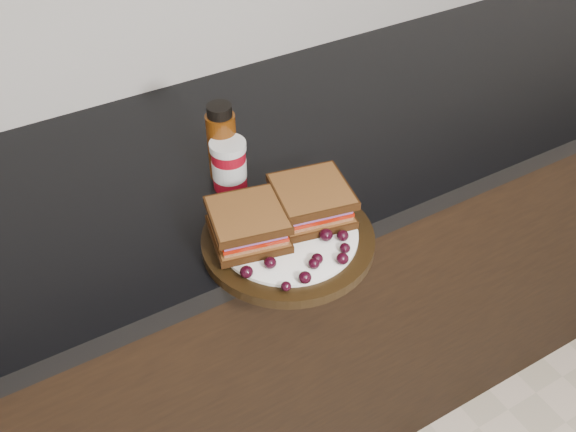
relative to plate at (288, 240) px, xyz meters
name	(u,v)px	position (x,y,z in m)	size (l,w,h in m)	color
base_cabinets	(233,318)	(0.00, 0.27, -0.48)	(3.96, 0.58, 0.86)	black
countertop	(219,166)	(0.00, 0.27, -0.03)	(3.98, 0.60, 0.04)	black
plate	(288,240)	(0.00, 0.00, 0.00)	(0.28, 0.28, 0.02)	black
sandwich_left	(248,224)	(-0.06, 0.02, 0.04)	(0.12, 0.12, 0.05)	brown
sandwich_right	(312,201)	(0.06, 0.02, 0.04)	(0.12, 0.12, 0.05)	brown
grape_0	(247,272)	(-0.10, -0.05, 0.02)	(0.02, 0.02, 0.02)	black
grape_1	(270,263)	(-0.06, -0.05, 0.02)	(0.02, 0.02, 0.02)	black
grape_2	(286,286)	(-0.06, -0.10, 0.02)	(0.02, 0.02, 0.01)	black
grape_3	(305,277)	(-0.03, -0.10, 0.02)	(0.02, 0.02, 0.02)	black
grape_4	(314,264)	(0.00, -0.09, 0.02)	(0.02, 0.02, 0.02)	black
grape_5	(317,259)	(0.00, -0.08, 0.02)	(0.02, 0.02, 0.02)	black
grape_6	(342,259)	(0.04, -0.10, 0.02)	(0.02, 0.02, 0.02)	black
grape_7	(345,248)	(0.05, -0.08, 0.02)	(0.02, 0.02, 0.02)	black
grape_8	(343,236)	(0.07, -0.06, 0.02)	(0.02, 0.02, 0.02)	black
grape_9	(326,235)	(0.04, -0.04, 0.03)	(0.02, 0.02, 0.02)	black
grape_10	(341,211)	(0.10, -0.01, 0.02)	(0.02, 0.02, 0.02)	black
grape_11	(316,212)	(0.06, 0.01, 0.02)	(0.02, 0.02, 0.01)	black
grape_12	(327,207)	(0.08, 0.01, 0.02)	(0.02, 0.02, 0.02)	black
grape_13	(295,197)	(0.05, 0.06, 0.02)	(0.02, 0.02, 0.02)	black
grape_14	(248,225)	(-0.05, 0.04, 0.02)	(0.01, 0.01, 0.01)	black
grape_15	(253,228)	(-0.05, 0.03, 0.02)	(0.02, 0.02, 0.02)	black
grape_16	(233,247)	(-0.09, 0.01, 0.02)	(0.02, 0.02, 0.02)	black
grape_17	(250,246)	(-0.07, -0.01, 0.02)	(0.02, 0.02, 0.02)	black
grape_18	(244,227)	(-0.06, 0.04, 0.02)	(0.02, 0.02, 0.02)	black
grape_19	(245,230)	(-0.06, 0.03, 0.02)	(0.02, 0.02, 0.02)	black
grape_20	(256,243)	(-0.06, 0.00, 0.02)	(0.02, 0.02, 0.02)	black
condiment_jar	(229,165)	(-0.01, 0.18, 0.04)	(0.06, 0.06, 0.09)	maroon
oil_bottle	(222,141)	(-0.01, 0.22, 0.06)	(0.05, 0.05, 0.15)	#4F2407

